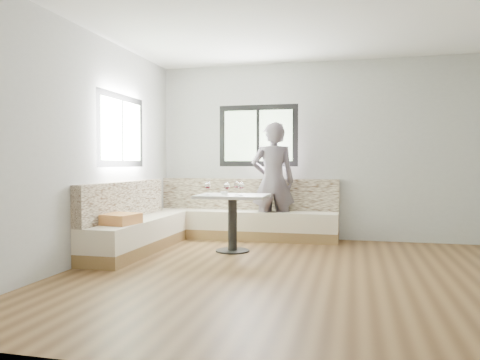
% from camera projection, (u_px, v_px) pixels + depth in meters
% --- Properties ---
extents(room, '(5.01, 5.01, 2.81)m').
position_uv_depth(room, '(288.00, 144.00, 5.06)').
color(room, brown).
rests_on(room, ground).
extents(banquette, '(2.90, 2.80, 0.95)m').
position_uv_depth(banquette, '(201.00, 222.00, 6.95)').
color(banquette, olive).
rests_on(banquette, ground).
extents(table, '(0.96, 0.75, 0.77)m').
position_uv_depth(table, '(232.00, 209.00, 6.34)').
color(table, black).
rests_on(table, ground).
extents(person, '(0.76, 0.59, 1.83)m').
position_uv_depth(person, '(273.00, 182.00, 7.24)').
color(person, '#5C535A').
rests_on(person, ground).
extents(olive_ramekin, '(0.10, 0.10, 0.04)m').
position_uv_depth(olive_ramekin, '(224.00, 193.00, 6.40)').
color(olive_ramekin, white).
rests_on(olive_ramekin, table).
extents(wine_glass_a, '(0.08, 0.08, 0.18)m').
position_uv_depth(wine_glass_a, '(208.00, 186.00, 6.24)').
color(wine_glass_a, white).
rests_on(wine_glass_a, table).
extents(wine_glass_b, '(0.08, 0.08, 0.18)m').
position_uv_depth(wine_glass_b, '(227.00, 186.00, 6.12)').
color(wine_glass_b, white).
rests_on(wine_glass_b, table).
extents(wine_glass_c, '(0.08, 0.08, 0.18)m').
position_uv_depth(wine_glass_c, '(241.00, 186.00, 6.16)').
color(wine_glass_c, white).
rests_on(wine_glass_c, table).
extents(wine_glass_d, '(0.08, 0.08, 0.18)m').
position_uv_depth(wine_glass_d, '(237.00, 185.00, 6.41)').
color(wine_glass_d, white).
rests_on(wine_glass_d, table).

